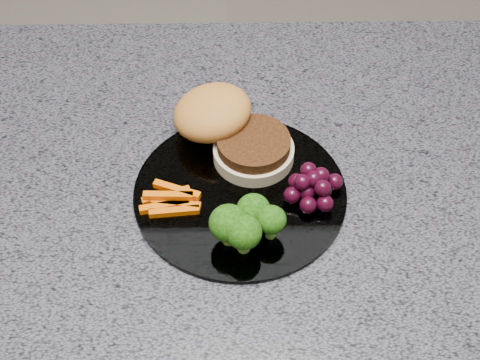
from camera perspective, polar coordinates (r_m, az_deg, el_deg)
name	(u,v)px	position (r m, az deg, el deg)	size (l,w,h in m)	color
island_cabinet	(225,339)	(1.24, -1.30, -13.41)	(1.20, 0.60, 0.86)	brown
countertop	(219,175)	(0.87, -1.82, 0.44)	(1.20, 0.60, 0.04)	#565561
plate	(240,192)	(0.82, 0.00, -1.06)	(0.26, 0.26, 0.01)	white
burger	(227,128)	(0.85, -1.14, 4.48)	(0.19, 0.18, 0.06)	#CDBA90
carrot_sticks	(171,200)	(0.80, -5.87, -1.70)	(0.07, 0.05, 0.02)	#DD5903
broccoli	(245,222)	(0.75, 0.45, -3.65)	(0.09, 0.07, 0.05)	#5D9335
grape_bunch	(313,187)	(0.80, 6.26, -0.56)	(0.07, 0.06, 0.04)	black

